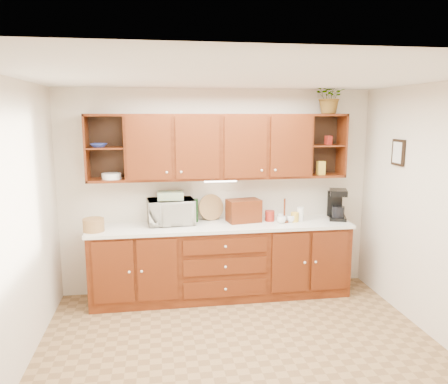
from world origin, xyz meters
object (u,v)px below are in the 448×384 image
object	(u,v)px
bread_box	(244,211)
potted_plant	(331,96)
coffee_maker	(337,205)
microwave	(171,212)

from	to	relation	value
bread_box	potted_plant	size ratio (longest dim) A/B	0.94
bread_box	coffee_maker	world-z (taller)	coffee_maker
potted_plant	bread_box	bearing A→B (deg)	-179.95
coffee_maker	potted_plant	xyz separation A→B (m)	(-0.13, 0.05, 1.38)
bread_box	potted_plant	distance (m)	1.79
bread_box	microwave	bearing A→B (deg)	168.38
microwave	coffee_maker	size ratio (longest dim) A/B	1.43
bread_box	coffee_maker	xyz separation A→B (m)	(1.22, -0.05, 0.05)
microwave	potted_plant	world-z (taller)	potted_plant
bread_box	coffee_maker	distance (m)	1.23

